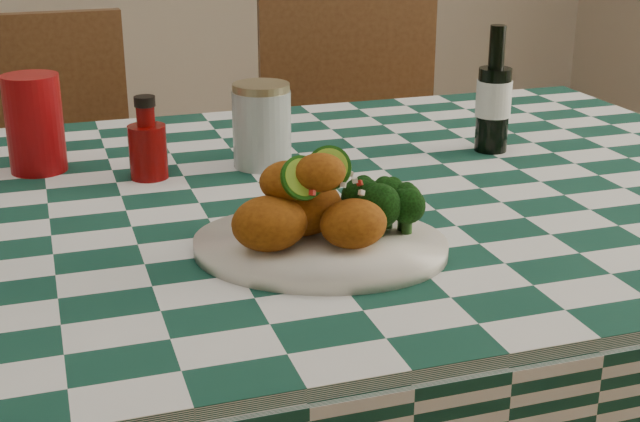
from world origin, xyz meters
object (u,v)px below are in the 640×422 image
object	(u,v)px
mason_jar	(262,125)
wooden_chair_right	(364,199)
plate	(320,246)
ketchup_bottle	(147,138)
wooden_chair_left	(51,236)
beer_bottle	(494,89)
fried_chicken_pile	(317,198)
red_tumbler	(35,124)

from	to	relation	value
mason_jar	wooden_chair_right	bearing A→B (deg)	55.52
plate	wooden_chair_right	xyz separation A→B (m)	(0.42, 0.95, -0.30)
ketchup_bottle	wooden_chair_left	distance (m)	0.75
beer_bottle	plate	bearing A→B (deg)	-140.77
beer_bottle	wooden_chair_right	xyz separation A→B (m)	(0.01, 0.61, -0.40)
fried_chicken_pile	ketchup_bottle	world-z (taller)	same
ketchup_bottle	beer_bottle	world-z (taller)	beer_bottle
wooden_chair_left	ketchup_bottle	bearing A→B (deg)	-77.87
fried_chicken_pile	beer_bottle	bearing A→B (deg)	38.99
ketchup_bottle	beer_bottle	bearing A→B (deg)	-2.78
mason_jar	wooden_chair_right	xyz separation A→B (m)	(0.40, 0.58, -0.36)
ketchup_bottle	mason_jar	xyz separation A→B (m)	(0.18, 0.01, 0.00)
fried_chicken_pile	plate	bearing A→B (deg)	0.00
plate	ketchup_bottle	world-z (taller)	ketchup_bottle
fried_chicken_pile	wooden_chair_right	world-z (taller)	wooden_chair_right
plate	red_tumbler	world-z (taller)	red_tumbler
mason_jar	fried_chicken_pile	bearing A→B (deg)	-94.19
red_tumbler	ketchup_bottle	bearing A→B (deg)	-29.16
fried_chicken_pile	mason_jar	bearing A→B (deg)	85.81
beer_bottle	wooden_chair_left	distance (m)	1.06
plate	mason_jar	size ratio (longest dim) A/B	2.33
plate	wooden_chair_right	size ratio (longest dim) A/B	0.32
ketchup_bottle	beer_bottle	distance (m)	0.57
fried_chicken_pile	ketchup_bottle	distance (m)	0.40
red_tumbler	fried_chicken_pile	bearing A→B (deg)	-55.30
ketchup_bottle	beer_bottle	xyz separation A→B (m)	(0.57, -0.03, 0.04)
wooden_chair_left	plate	bearing A→B (deg)	-74.28
red_tumbler	mason_jar	bearing A→B (deg)	-13.54
fried_chicken_pile	mason_jar	xyz separation A→B (m)	(0.03, 0.37, -0.01)
ketchup_bottle	wooden_chair_right	distance (m)	0.90
ketchup_bottle	plate	bearing A→B (deg)	-66.61
beer_bottle	wooden_chair_left	bearing A→B (deg)	138.12
wooden_chair_right	wooden_chair_left	bearing A→B (deg)	-176.01
plate	wooden_chair_left	bearing A→B (deg)	107.58
red_tumbler	wooden_chair_left	distance (m)	0.66
wooden_chair_left	beer_bottle	bearing A→B (deg)	-43.74
ketchup_bottle	mason_jar	size ratio (longest dim) A/B	0.96
plate	ketchup_bottle	xyz separation A→B (m)	(-0.16, 0.37, 0.05)
plate	beer_bottle	bearing A→B (deg)	39.23
beer_bottle	wooden_chair_right	bearing A→B (deg)	89.30
wooden_chair_right	mason_jar	bearing A→B (deg)	-117.49
mason_jar	wooden_chair_right	world-z (taller)	wooden_chair_right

